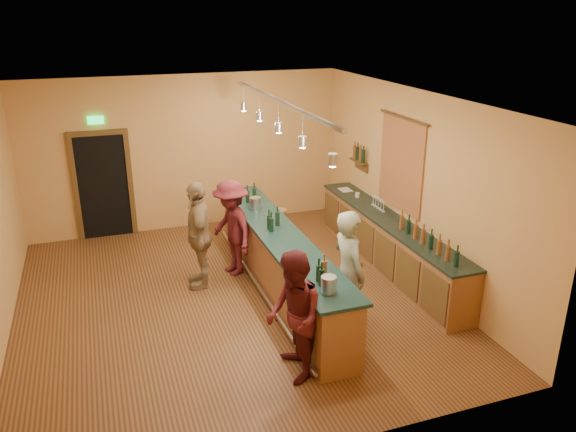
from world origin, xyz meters
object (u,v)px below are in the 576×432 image
object	(u,v)px
back_counter	(389,244)
customer_a	(294,317)
customer_c	(232,228)
customer_b	(199,235)
tasting_bar	(279,258)
bar_stool	(279,216)
bartender	(349,272)

from	to	relation	value
back_counter	customer_a	bearing A→B (deg)	-138.27
customer_a	customer_c	distance (m)	3.15
customer_b	customer_c	xyz separation A→B (m)	(0.62, 0.27, -0.06)
back_counter	customer_b	bearing A→B (deg)	171.27
back_counter	customer_b	size ratio (longest dim) A/B	2.49
customer_a	customer_b	world-z (taller)	customer_b
tasting_bar	bar_stool	bearing A→B (deg)	71.71
bar_stool	customer_a	bearing A→B (deg)	-106.17
back_counter	customer_c	xyz separation A→B (m)	(-2.67, 0.77, 0.37)
back_counter	customer_c	distance (m)	2.80
customer_c	customer_b	bearing A→B (deg)	-81.69
back_counter	tasting_bar	distance (m)	2.13
back_counter	bar_stool	world-z (taller)	back_counter
back_counter	bar_stool	xyz separation A→B (m)	(-1.40, 2.00, -0.01)
customer_b	bar_stool	size ratio (longest dim) A/B	2.95
customer_b	customer_a	bearing A→B (deg)	19.86
bartender	bar_stool	xyz separation A→B (m)	(0.17, 3.61, -0.45)
bartender	bar_stool	size ratio (longest dim) A/B	2.98
back_counter	tasting_bar	world-z (taller)	tasting_bar
customer_c	bar_stool	bearing A→B (deg)	119.05
bartender	customer_a	bearing A→B (deg)	119.52
tasting_bar	bar_stool	xyz separation A→B (m)	(0.72, 2.18, -0.13)
bartender	customer_c	xyz separation A→B (m)	(-1.10, 2.38, -0.07)
tasting_bar	customer_a	world-z (taller)	customer_a
back_counter	customer_c	bearing A→B (deg)	163.83
back_counter	customer_a	size ratio (longest dim) A/B	2.67
bartender	customer_a	xyz separation A→B (m)	(-1.10, -0.77, -0.07)
customer_c	bar_stool	world-z (taller)	customer_c
tasting_bar	customer_b	bearing A→B (deg)	149.64
bartender	customer_b	world-z (taller)	bartender
customer_c	back_counter	bearing A→B (deg)	58.84
customer_a	customer_b	xyz separation A→B (m)	(-0.62, 2.88, 0.06)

